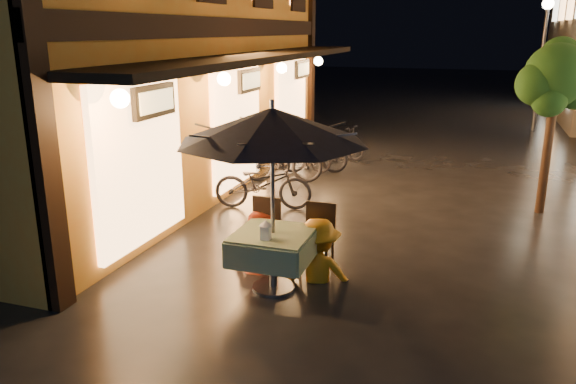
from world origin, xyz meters
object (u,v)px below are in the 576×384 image
(person_orange, at_px, (256,213))
(table_lantern, at_px, (266,229))
(patio_umbrella, at_px, (272,125))
(person_yellow, at_px, (318,221))
(bicycle_0, at_px, (263,184))
(cafe_table, at_px, (273,247))

(person_orange, bearing_deg, table_lantern, 126.57)
(person_orange, bearing_deg, patio_umbrella, 135.90)
(person_yellow, bearing_deg, bicycle_0, -71.44)
(cafe_table, xyz_separation_m, person_yellow, (0.46, 0.50, 0.24))
(patio_umbrella, relative_size, person_yellow, 1.49)
(cafe_table, xyz_separation_m, table_lantern, (0.00, -0.26, 0.33))
(cafe_table, relative_size, person_yellow, 0.60)
(patio_umbrella, xyz_separation_m, bicycle_0, (-1.36, 3.18, -1.67))
(patio_umbrella, height_order, person_orange, patio_umbrella)
(person_yellow, bearing_deg, table_lantern, 43.24)
(table_lantern, distance_m, person_orange, 0.97)
(cafe_table, distance_m, patio_umbrella, 1.56)
(cafe_table, relative_size, table_lantern, 3.96)
(person_yellow, bearing_deg, patio_umbrella, 32.00)
(cafe_table, distance_m, person_yellow, 0.72)
(patio_umbrella, bearing_deg, table_lantern, -90.00)
(table_lantern, relative_size, bicycle_0, 0.14)
(person_orange, relative_size, person_yellow, 0.98)
(bicycle_0, bearing_deg, patio_umbrella, -169.26)
(table_lantern, height_order, person_yellow, person_yellow)
(cafe_table, bearing_deg, person_yellow, 47.56)
(table_lantern, xyz_separation_m, bicycle_0, (-1.36, 3.44, -0.44))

